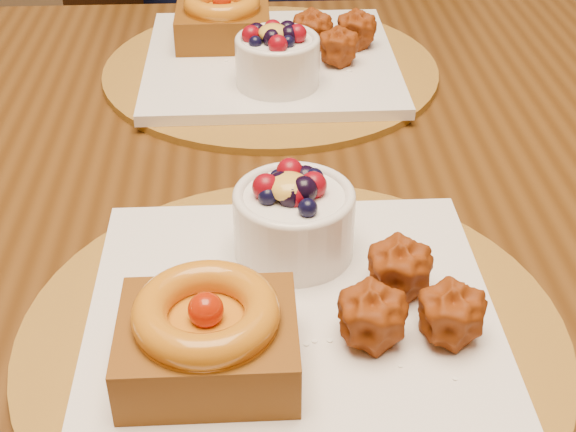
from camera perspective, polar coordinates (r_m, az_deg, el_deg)
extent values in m
cube|color=#3D220B|center=(0.75, -0.62, 1.79)|extent=(1.60, 0.90, 0.04)
cylinder|color=brown|center=(0.56, 0.34, -8.43)|extent=(0.38, 0.38, 0.01)
cube|color=white|center=(0.55, 0.34, -7.68)|extent=(0.28, 0.28, 0.01)
cube|color=#4C2307|center=(0.50, -5.67, -9.13)|extent=(0.11, 0.09, 0.04)
torus|color=#B45E0B|center=(0.49, -5.85, -6.84)|extent=(0.09, 0.09, 0.02)
sphere|color=#971902|center=(0.48, -5.87, -6.66)|extent=(0.02, 0.02, 0.02)
sphere|color=#863509|center=(0.57, 7.83, -3.70)|extent=(0.04, 0.04, 0.04)
sphere|color=#863509|center=(0.53, 5.88, -7.07)|extent=(0.04, 0.04, 0.04)
sphere|color=#863509|center=(0.53, 11.44, -6.77)|extent=(0.04, 0.04, 0.04)
cylinder|color=white|center=(0.59, 0.42, -0.56)|extent=(0.09, 0.09, 0.05)
torus|color=white|center=(0.58, 0.43, 1.46)|extent=(0.09, 0.09, 0.01)
ellipsoid|color=gold|center=(0.58, 0.04, 2.11)|extent=(0.03, 0.03, 0.02)
cylinder|color=brown|center=(0.93, -1.23, 10.42)|extent=(0.38, 0.38, 0.01)
cube|color=white|center=(0.93, -1.24, 10.99)|extent=(0.28, 0.28, 0.01)
cube|color=#4C2307|center=(0.96, -4.65, 13.34)|extent=(0.11, 0.09, 0.04)
torus|color=#B45E0B|center=(0.95, -4.72, 14.82)|extent=(0.09, 0.09, 0.02)
sphere|color=#971902|center=(0.95, -4.73, 14.94)|extent=(0.02, 0.02, 0.02)
sphere|color=#863509|center=(0.90, 3.57, 11.91)|extent=(0.04, 0.04, 0.04)
sphere|color=#863509|center=(0.94, 1.69, 13.01)|extent=(0.04, 0.04, 0.04)
sphere|color=#863509|center=(0.95, 4.83, 13.03)|extent=(0.04, 0.04, 0.04)
cylinder|color=white|center=(0.85, -0.75, 10.88)|extent=(0.09, 0.09, 0.05)
torus|color=white|center=(0.84, -0.76, 12.40)|extent=(0.09, 0.09, 0.01)
ellipsoid|color=gold|center=(0.84, -1.05, 12.90)|extent=(0.03, 0.03, 0.02)
cube|color=black|center=(1.65, -9.04, 7.73)|extent=(0.40, 0.40, 0.04)
cylinder|color=black|center=(1.64, -14.66, -1.90)|extent=(0.03, 0.03, 0.38)
cylinder|color=black|center=(1.61, -2.72, -1.48)|extent=(0.03, 0.03, 0.38)
cylinder|color=black|center=(1.92, -13.20, 4.15)|extent=(0.03, 0.03, 0.38)
cylinder|color=black|center=(1.90, -3.00, 4.60)|extent=(0.03, 0.03, 0.38)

